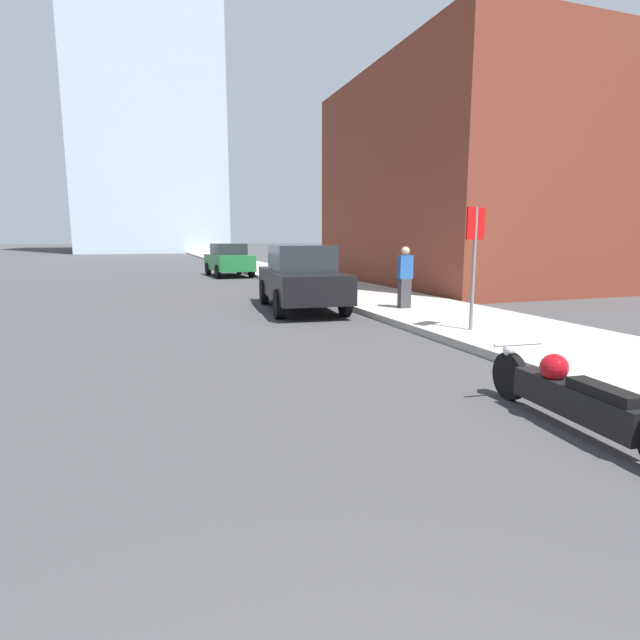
% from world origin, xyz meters
% --- Properties ---
extents(sidewalk, '(3.31, 240.00, 0.15)m').
position_xyz_m(sidewalk, '(6.35, 40.00, 0.07)').
color(sidewalk, '#9E998E').
rests_on(sidewalk, ground_plane).
extents(brick_storefront, '(11.97, 12.20, 8.50)m').
position_xyz_m(brick_storefront, '(14.20, 17.93, 4.25)').
color(brick_storefront, brown).
rests_on(brick_storefront, ground_plane).
extents(motorcycle, '(0.62, 2.66, 0.72)m').
position_xyz_m(motorcycle, '(3.58, 3.35, 0.35)').
color(motorcycle, black).
rests_on(motorcycle, ground_plane).
extents(parked_car_black, '(2.19, 4.65, 1.73)m').
position_xyz_m(parked_car_black, '(3.55, 12.48, 0.87)').
color(parked_car_black, black).
rests_on(parked_car_black, ground_plane).
extents(parked_car_green, '(2.09, 4.11, 1.66)m').
position_xyz_m(parked_car_green, '(3.63, 25.30, 0.84)').
color(parked_car_green, '#1E6B33').
rests_on(parked_car_green, ground_plane).
extents(stop_sign, '(0.57, 0.26, 2.33)m').
position_xyz_m(stop_sign, '(5.54, 7.72, 1.74)').
color(stop_sign, slate).
rests_on(stop_sign, sidewalk).
extents(pedestrian, '(0.36, 0.22, 1.55)m').
position_xyz_m(pedestrian, '(5.82, 10.91, 0.93)').
color(pedestrian, '#38383D').
rests_on(pedestrian, sidewalk).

